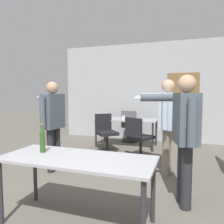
# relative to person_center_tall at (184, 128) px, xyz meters

# --- Properties ---
(back_wall) EXTENTS (5.45, 0.12, 2.99)m
(back_wall) POSITION_rel_person_center_tall_xyz_m (-1.17, 3.91, 0.47)
(back_wall) COLOR #B2B5B7
(back_wall) RESTS_ON ground_plane
(conference_table_near) EXTENTS (1.71, 0.70, 0.75)m
(conference_table_near) POSITION_rel_person_center_tall_xyz_m (-1.10, -0.80, -0.34)
(conference_table_near) COLOR #A8A8AD
(conference_table_near) RESTS_ON ground_plane
(conference_table_far) EXTENTS (1.65, 0.79, 0.75)m
(conference_table_far) POSITION_rel_person_center_tall_xyz_m (-1.52, 2.83, -0.33)
(conference_table_far) COLOR #A8A8AD
(conference_table_far) RESTS_ON ground_plane
(person_center_tall) EXTENTS (0.88, 0.64, 1.68)m
(person_center_tall) POSITION_rel_person_center_tall_xyz_m (0.00, 0.00, 0.00)
(person_center_tall) COLOR #28282D
(person_center_tall) RESTS_ON ground_plane
(person_near_casual) EXTENTS (0.74, 0.69, 1.67)m
(person_near_casual) POSITION_rel_person_center_tall_xyz_m (-2.32, 0.55, -0.00)
(person_near_casual) COLOR #28282D
(person_near_casual) RESTS_ON ground_plane
(person_far_watching) EXTENTS (0.76, 0.67, 1.69)m
(person_far_watching) POSITION_rel_person_center_tall_xyz_m (-0.31, 1.06, 0.01)
(person_far_watching) COLOR slate
(person_far_watching) RESTS_ON ground_plane
(office_chair_side_rolled) EXTENTS (0.64, 0.67, 0.93)m
(office_chair_side_rolled) POSITION_rel_person_center_tall_xyz_m (-0.97, 1.83, -0.58)
(office_chair_side_rolled) COLOR black
(office_chair_side_rolled) RESTS_ON ground_plane
(office_chair_far_right) EXTENTS (0.52, 0.57, 0.94)m
(office_chair_far_right) POSITION_rel_person_center_tall_xyz_m (-1.58, 3.41, -0.57)
(office_chair_far_right) COLOR black
(office_chair_far_right) RESTS_ON ground_plane
(office_chair_mid_tucked) EXTENTS (0.68, 0.69, 0.93)m
(office_chair_mid_tucked) POSITION_rel_person_center_tall_xyz_m (-1.89, 2.20, -0.58)
(office_chair_mid_tucked) COLOR black
(office_chair_mid_tucked) RESTS_ON ground_plane
(beer_bottle) EXTENTS (0.06, 0.06, 0.34)m
(beer_bottle) POSITION_rel_person_center_tall_xyz_m (-1.58, -0.75, -0.10)
(beer_bottle) COLOR #2D511E
(beer_bottle) RESTS_ON conference_table_near
(drink_cup) EXTENTS (0.08, 0.08, 0.10)m
(drink_cup) POSITION_rel_person_center_tall_xyz_m (-1.59, 2.78, -0.21)
(drink_cup) COLOR silver
(drink_cup) RESTS_ON conference_table_far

